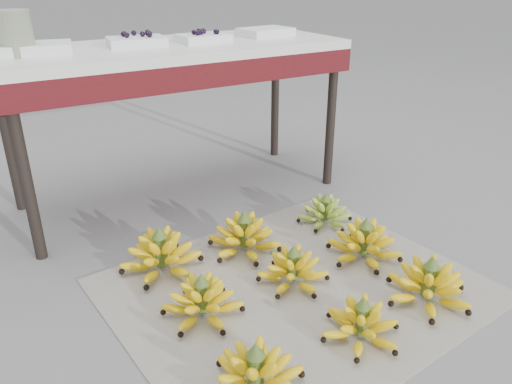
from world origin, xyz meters
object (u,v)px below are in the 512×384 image
bunch_back_left (161,255)px  tray_far_right (266,32)px  bunch_mid_right (364,244)px  tray_right (203,38)px  bunch_front_center (361,324)px  bunch_mid_left (202,301)px  newspaper_mat (295,289)px  bunch_back_center (244,237)px  bunch_back_right (325,213)px  bunch_front_right (428,286)px  vendor_table (174,63)px  bunch_front_left (256,376)px  tray_left (137,41)px  glass_jar (15,33)px  tray_far_left (37,49)px  bunch_mid_center (293,270)px

bunch_back_left → tray_far_right: size_ratio=1.47×
bunch_mid_right → tray_right: 1.18m
bunch_front_center → bunch_mid_left: bunch_mid_left is taller
bunch_mid_right → tray_far_right: size_ratio=1.17×
newspaper_mat → bunch_back_center: bunch_back_center is taller
newspaper_mat → bunch_mid_right: size_ratio=4.03×
bunch_back_right → bunch_mid_right: bearing=-109.8°
newspaper_mat → bunch_front_center: (0.02, -0.32, 0.06)m
bunch_back_right → newspaper_mat: bearing=-150.7°
bunch_front_right → vendor_table: size_ratio=0.24×
newspaper_mat → bunch_back_center: (-0.02, 0.32, 0.06)m
newspaper_mat → bunch_front_right: (0.35, -0.30, 0.06)m
bunch_front_left → bunch_front_right: 0.73m
bunch_front_right → bunch_back_center: (-0.38, 0.62, 0.00)m
bunch_front_left → tray_left: (0.20, 1.33, 0.71)m
glass_jar → bunch_mid_left: bearing=-71.8°
newspaper_mat → vendor_table: (-0.02, 0.97, 0.66)m
bunch_back_center → tray_far_left: size_ratio=1.04×
bunch_front_center → bunch_back_right: 0.77m
tray_far_left → glass_jar: (-0.07, -0.01, 0.06)m
bunch_front_center → vendor_table: size_ratio=0.21×
bunch_front_center → bunch_back_right: bunch_front_center is taller
glass_jar → bunch_front_center: bearing=-62.2°
tray_left → glass_jar: bearing=-178.7°
bunch_back_center → tray_left: size_ratio=1.17×
bunch_front_right → bunch_back_right: (0.06, 0.64, -0.01)m
bunch_front_center → bunch_mid_center: 0.36m
bunch_back_right → tray_far_left: bearing=136.2°
tray_left → bunch_mid_center: bearing=-78.6°
bunch_front_right → newspaper_mat: bearing=119.7°
vendor_table → tray_right: 0.18m
vendor_table → tray_left: tray_left is taller
bunch_front_center → bunch_mid_right: 0.49m
newspaper_mat → bunch_back_left: bearing=135.2°
tray_left → tray_far_right: size_ratio=1.00×
newspaper_mat → bunch_front_right: size_ratio=3.31×
bunch_front_center → bunch_mid_center: bearing=110.8°
bunch_mid_right → vendor_table: vendor_table is taller
newspaper_mat → tray_far_right: bearing=63.7°
bunch_back_center → glass_jar: (-0.64, 0.65, 0.77)m
vendor_table → tray_left: (-0.16, 0.01, 0.11)m
bunch_mid_left → vendor_table: vendor_table is taller
bunch_mid_right → bunch_back_right: (0.05, 0.31, -0.01)m
bunch_front_left → bunch_mid_left: bunch_front_left is taller
bunch_back_right → tray_right: 0.98m
bunch_front_right → tray_far_left: (-0.94, 1.29, 0.71)m
tray_left → glass_jar: size_ratio=1.55×
bunch_front_right → vendor_table: vendor_table is taller
bunch_front_center → bunch_front_right: 0.33m
bunch_mid_right → vendor_table: 1.18m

